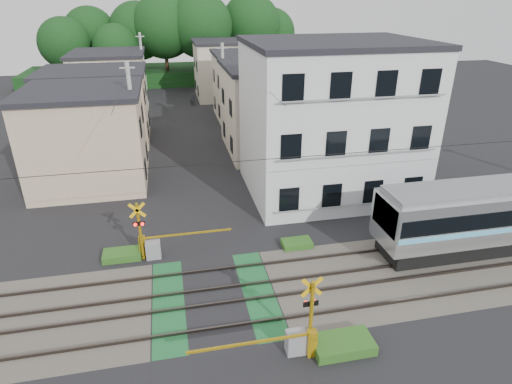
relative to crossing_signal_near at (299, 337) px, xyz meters
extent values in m
plane|color=black|center=(-2.59, 3.65, -0.71)|extent=(120.00, 120.00, 0.00)
cube|color=#47423A|center=(-2.59, 3.65, -0.71)|extent=(120.00, 6.00, 0.00)
cube|color=black|center=(-2.59, 3.65, -0.71)|extent=(5.20, 120.00, 0.00)
cube|color=#145126|center=(-4.49, 3.65, -0.70)|extent=(1.30, 6.00, 0.00)
cube|color=#145126|center=(-0.69, 3.65, -0.70)|extent=(1.30, 6.00, 0.00)
cube|color=#3F3833|center=(-2.59, 1.75, -0.64)|extent=(120.00, 0.08, 0.14)
cube|color=#3F3833|center=(-2.59, 3.15, -0.64)|extent=(120.00, 0.08, 0.14)
cube|color=#3F3833|center=(-2.59, 4.15, -0.64)|extent=(120.00, 0.08, 0.14)
cube|color=#3F3833|center=(-2.59, 5.55, -0.64)|extent=(120.00, 0.08, 0.14)
cube|color=black|center=(8.02, 4.85, -0.43)|extent=(2.22, 2.04, 0.56)
cube|color=black|center=(5.57, 4.85, 1.69)|extent=(0.10, 2.23, 1.45)
cylinder|color=yellow|center=(0.41, 0.05, 0.79)|extent=(0.14, 0.14, 3.00)
cube|color=yellow|center=(0.41, 0.15, 1.99)|extent=(0.77, 0.05, 0.77)
cube|color=yellow|center=(0.41, 0.15, 1.99)|extent=(0.77, 0.05, 0.77)
cube|color=black|center=(0.41, 0.15, 1.29)|extent=(0.55, 0.05, 0.20)
sphere|color=#FF0C07|center=(0.25, 0.21, 1.29)|extent=(0.16, 0.16, 0.16)
sphere|color=#FF0C07|center=(0.57, 0.21, 1.29)|extent=(0.16, 0.16, 0.16)
cube|color=gray|center=(-0.09, 0.05, -0.26)|extent=(0.70, 0.50, 0.90)
cube|color=yellow|center=(0.41, -0.20, -0.16)|extent=(0.30, 0.30, 1.10)
cube|color=yellow|center=(-1.84, -0.20, 0.29)|extent=(4.20, 0.08, 0.08)
cylinder|color=yellow|center=(-5.59, 7.25, 0.79)|extent=(0.14, 0.14, 3.00)
cube|color=yellow|center=(-5.59, 7.15, 1.99)|extent=(0.77, 0.05, 0.77)
cube|color=yellow|center=(-5.59, 7.15, 1.99)|extent=(0.77, 0.05, 0.77)
cube|color=black|center=(-5.59, 7.15, 1.29)|extent=(0.55, 0.05, 0.20)
sphere|color=#FF0C07|center=(-5.75, 7.09, 1.29)|extent=(0.16, 0.16, 0.16)
sphere|color=#FF0C07|center=(-5.43, 7.09, 1.29)|extent=(0.16, 0.16, 0.16)
cube|color=gray|center=(-5.09, 7.25, -0.26)|extent=(0.70, 0.50, 0.90)
cube|color=yellow|center=(-5.59, 7.50, -0.16)|extent=(0.30, 0.30, 1.10)
cube|color=yellow|center=(-3.34, 7.50, 0.29)|extent=(4.20, 0.08, 0.08)
cube|color=silver|center=(5.91, 13.15, 3.79)|extent=(10.00, 8.00, 9.00)
cube|color=black|center=(5.91, 13.15, 8.44)|extent=(10.20, 8.16, 0.30)
cube|color=black|center=(2.21, 9.12, 0.79)|extent=(1.10, 0.06, 1.40)
cube|color=black|center=(4.66, 9.12, 0.79)|extent=(1.10, 0.06, 1.40)
cube|color=black|center=(7.11, 9.12, 0.79)|extent=(1.10, 0.06, 1.40)
cube|color=black|center=(9.56, 9.12, 0.79)|extent=(1.10, 0.06, 1.40)
cube|color=gray|center=(5.91, 8.90, 0.19)|extent=(9.00, 0.06, 0.08)
cube|color=black|center=(2.21, 9.12, 3.79)|extent=(1.10, 0.06, 1.40)
cube|color=black|center=(4.66, 9.12, 3.79)|extent=(1.10, 0.06, 1.40)
cube|color=black|center=(7.11, 9.12, 3.79)|extent=(1.10, 0.06, 1.40)
cube|color=black|center=(9.56, 9.12, 3.79)|extent=(1.10, 0.06, 1.40)
cube|color=gray|center=(5.91, 8.90, 3.19)|extent=(9.00, 0.06, 0.08)
cube|color=black|center=(2.21, 9.12, 6.79)|extent=(1.10, 0.06, 1.40)
cube|color=black|center=(4.66, 9.12, 6.79)|extent=(1.10, 0.06, 1.40)
cube|color=black|center=(7.11, 9.12, 6.79)|extent=(1.10, 0.06, 1.40)
cube|color=black|center=(9.56, 9.12, 6.79)|extent=(1.10, 0.06, 1.40)
cube|color=gray|center=(5.91, 8.90, 6.19)|extent=(9.00, 0.06, 0.08)
cube|color=#C5A98B|center=(-9.09, 17.65, 2.29)|extent=(7.00, 7.00, 6.00)
cube|color=black|center=(-9.09, 17.65, 5.44)|extent=(7.35, 7.35, 0.30)
cube|color=black|center=(-5.56, 15.90, 0.59)|extent=(0.06, 1.00, 1.20)
cube|color=black|center=(-5.56, 19.40, 0.59)|extent=(0.06, 1.00, 1.20)
cube|color=black|center=(-5.56, 15.90, 3.39)|extent=(0.06, 1.00, 1.20)
cube|color=black|center=(-5.56, 19.40, 3.39)|extent=(0.06, 1.00, 1.20)
cube|color=beige|center=(4.21, 21.65, 2.54)|extent=(7.00, 8.00, 6.50)
cube|color=black|center=(4.21, 21.65, 5.94)|extent=(7.35, 8.40, 0.30)
cube|color=black|center=(0.68, 19.65, 0.59)|extent=(0.06, 1.00, 1.20)
cube|color=black|center=(0.68, 23.65, 0.59)|extent=(0.06, 1.00, 1.20)
cube|color=black|center=(0.68, 19.65, 3.39)|extent=(0.06, 1.00, 1.20)
cube|color=black|center=(0.68, 23.65, 3.39)|extent=(0.06, 1.00, 1.20)
cube|color=#C5A98B|center=(-9.59, 26.65, 2.19)|extent=(8.00, 7.00, 5.80)
cube|color=black|center=(-9.59, 26.65, 5.24)|extent=(8.40, 7.35, 0.30)
cube|color=black|center=(-5.56, 24.90, 0.59)|extent=(0.06, 1.00, 1.20)
cube|color=black|center=(-5.56, 28.40, 0.59)|extent=(0.06, 1.00, 1.20)
cube|color=black|center=(-5.56, 24.90, 3.39)|extent=(0.06, 1.00, 1.20)
cube|color=black|center=(-5.56, 28.40, 3.39)|extent=(0.06, 1.00, 1.20)
cube|color=beige|center=(4.61, 31.65, 2.39)|extent=(7.00, 7.00, 6.20)
cube|color=black|center=(4.61, 31.65, 5.64)|extent=(7.35, 7.35, 0.30)
cube|color=black|center=(1.08, 29.90, 0.59)|extent=(0.06, 1.00, 1.20)
cube|color=black|center=(1.08, 33.40, 0.59)|extent=(0.06, 1.00, 1.20)
cube|color=black|center=(1.08, 29.90, 3.39)|extent=(0.06, 1.00, 1.20)
cube|color=black|center=(1.08, 33.40, 3.39)|extent=(0.06, 1.00, 1.20)
cube|color=beige|center=(-9.39, 36.65, 2.29)|extent=(7.00, 8.00, 6.00)
cube|color=black|center=(-9.39, 36.65, 5.44)|extent=(7.35, 8.40, 0.30)
cube|color=black|center=(-5.86, 34.65, 0.59)|extent=(0.06, 1.00, 1.20)
cube|color=black|center=(-5.86, 38.65, 0.59)|extent=(0.06, 1.00, 1.20)
cube|color=black|center=(-5.86, 34.65, 3.39)|extent=(0.06, 1.00, 1.20)
cube|color=black|center=(-5.86, 38.65, 3.39)|extent=(0.06, 1.00, 1.20)
cube|color=beige|center=(3.91, 41.65, 2.49)|extent=(8.00, 7.00, 6.40)
cube|color=black|center=(3.91, 41.65, 5.84)|extent=(8.40, 7.35, 0.30)
cube|color=black|center=(-0.12, 39.90, 0.59)|extent=(0.06, 1.00, 1.20)
cube|color=black|center=(-0.12, 43.40, 0.59)|extent=(0.06, 1.00, 1.20)
cube|color=black|center=(-0.12, 39.90, 3.39)|extent=(0.06, 1.00, 1.20)
cube|color=black|center=(-0.12, 43.40, 3.39)|extent=(0.06, 1.00, 1.20)
cube|color=#123814|center=(-2.59, 53.65, 0.29)|extent=(40.00, 10.00, 2.00)
cylinder|color=#332114|center=(-15.82, 49.62, 1.58)|extent=(0.50, 0.50, 4.57)
sphere|color=#123814|center=(-15.82, 49.62, 5.24)|extent=(6.40, 6.40, 6.40)
cylinder|color=#332114|center=(-13.20, 54.18, 1.85)|extent=(0.50, 0.50, 5.11)
sphere|color=#123814|center=(-13.20, 54.18, 5.94)|extent=(7.16, 7.16, 7.16)
cylinder|color=#332114|center=(-9.60, 48.88, 1.37)|extent=(0.50, 0.50, 4.16)
sphere|color=#123814|center=(-9.60, 48.88, 4.70)|extent=(5.82, 5.82, 5.82)
cylinder|color=#332114|center=(-6.83, 52.51, 2.00)|extent=(0.50, 0.50, 5.43)
sphere|color=#123814|center=(-6.83, 52.51, 6.34)|extent=(7.60, 7.60, 7.60)
cylinder|color=#332114|center=(-3.35, 50.74, 2.25)|extent=(0.50, 0.50, 5.92)
sphere|color=#123814|center=(-3.35, 50.74, 6.99)|extent=(8.29, 8.29, 8.29)
cylinder|color=#332114|center=(1.45, 49.71, 2.28)|extent=(0.50, 0.50, 5.98)
sphere|color=#123814|center=(1.45, 49.71, 7.06)|extent=(8.37, 8.37, 8.37)
cylinder|color=#332114|center=(4.12, 54.28, 1.36)|extent=(0.50, 0.50, 4.14)
sphere|color=#123814|center=(4.12, 54.28, 4.68)|extent=(5.80, 5.80, 5.80)
cylinder|color=#332114|center=(8.58, 51.95, 2.24)|extent=(0.50, 0.50, 5.91)
sphere|color=#123814|center=(8.58, 51.95, 6.97)|extent=(8.27, 8.27, 8.27)
cylinder|color=#332114|center=(12.09, 54.05, 1.76)|extent=(0.50, 0.50, 4.94)
sphere|color=#123814|center=(12.09, 54.05, 5.71)|extent=(6.91, 6.91, 6.91)
cube|color=black|center=(3.41, 4.85, 4.89)|extent=(60.00, 0.02, 0.02)
cylinder|color=#A5A5A0|center=(-5.99, 16.65, 3.29)|extent=(0.26, 0.26, 8.00)
cube|color=#A5A5A0|center=(-5.99, 16.65, 6.89)|extent=(0.90, 0.08, 0.08)
cylinder|color=#A5A5A0|center=(1.01, 25.65, 3.29)|extent=(0.26, 0.26, 8.00)
cube|color=#A5A5A0|center=(1.01, 25.65, 6.89)|extent=(0.90, 0.08, 0.08)
cylinder|color=#A5A5A0|center=(-5.99, 37.65, 3.29)|extent=(0.26, 0.26, 8.00)
cube|color=#A5A5A0|center=(-5.99, 37.65, 6.89)|extent=(0.90, 0.08, 0.08)
cube|color=black|center=(-5.99, 27.15, 6.69)|extent=(0.02, 42.00, 0.02)
cube|color=black|center=(1.01, 27.15, 6.69)|extent=(0.02, 42.00, 0.02)
imported|color=#2C2F37|center=(-0.99, 37.96, 0.04)|extent=(0.57, 0.39, 1.51)
cube|color=#2D5E1E|center=(1.61, -0.15, -0.51)|extent=(2.20, 1.20, 0.40)
cube|color=#2D5E1E|center=(-6.59, 7.55, -0.53)|extent=(1.80, 1.00, 0.36)
cube|color=#2D5E1E|center=(2.01, 6.85, -0.56)|extent=(1.50, 0.90, 0.30)
camera|label=1|loc=(-3.83, -10.88, 10.97)|focal=30.00mm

